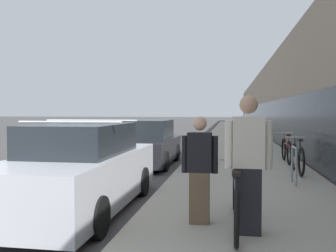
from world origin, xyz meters
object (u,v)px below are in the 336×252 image
(tandem_bicycle, at_px, (235,200))
(bike_rack_hoop, at_px, (294,161))
(person_bystander, at_px, (200,170))
(cruiser_bike_nearest, at_px, (298,158))
(cruiser_bike_middle, at_px, (286,150))
(person_rider, at_px, (248,165))
(vintage_roadster_curbside, at_px, (147,145))
(parked_sedan_curbside, at_px, (81,171))

(tandem_bicycle, relative_size, bike_rack_hoop, 2.83)
(person_bystander, xyz_separation_m, bike_rack_hoop, (1.85, 3.26, -0.27))
(person_bystander, xyz_separation_m, cruiser_bike_nearest, (2.19, 4.80, -0.39))
(tandem_bicycle, bearing_deg, cruiser_bike_middle, 76.27)
(person_rider, distance_m, cruiser_bike_nearest, 5.40)
(tandem_bicycle, relative_size, cruiser_bike_middle, 1.27)
(person_rider, bearing_deg, cruiser_bike_middle, 78.02)
(cruiser_bike_middle, bearing_deg, cruiser_bike_nearest, -90.35)
(cruiser_bike_nearest, relative_size, cruiser_bike_middle, 0.95)
(vintage_roadster_curbside, bearing_deg, tandem_bicycle, -67.43)
(person_bystander, height_order, parked_sedan_curbside, person_bystander)
(cruiser_bike_middle, relative_size, vintage_roadster_curbside, 0.46)
(person_bystander, xyz_separation_m, parked_sedan_curbside, (-2.17, 0.86, -0.21))
(person_rider, relative_size, cruiser_bike_middle, 0.97)
(person_rider, height_order, person_bystander, person_rider)
(person_rider, bearing_deg, bike_rack_hoop, 71.98)
(tandem_bicycle, height_order, cruiser_bike_middle, cruiser_bike_middle)
(bike_rack_hoop, bearing_deg, person_rider, -108.02)
(person_bystander, bearing_deg, cruiser_bike_nearest, 65.48)
(tandem_bicycle, relative_size, cruiser_bike_nearest, 1.33)
(parked_sedan_curbside, distance_m, vintage_roadster_curbside, 5.76)
(cruiser_bike_nearest, bearing_deg, vintage_roadster_curbside, 157.77)
(person_bystander, distance_m, parked_sedan_curbside, 2.34)
(bike_rack_hoop, bearing_deg, parked_sedan_curbside, -149.17)
(person_rider, height_order, cruiser_bike_middle, person_rider)
(person_bystander, distance_m, cruiser_bike_middle, 7.20)
(person_bystander, bearing_deg, parked_sedan_curbside, 158.30)
(tandem_bicycle, distance_m, parked_sedan_curbside, 2.84)
(bike_rack_hoop, bearing_deg, vintage_roadster_curbside, 140.80)
(cruiser_bike_nearest, bearing_deg, bike_rack_hoop, -102.41)
(person_rider, distance_m, bike_rack_hoop, 3.83)
(bike_rack_hoop, distance_m, parked_sedan_curbside, 4.68)
(cruiser_bike_nearest, xyz_separation_m, parked_sedan_curbside, (-4.36, -3.94, 0.18))
(person_rider, relative_size, cruiser_bike_nearest, 1.02)
(person_rider, distance_m, cruiser_bike_middle, 7.39)
(person_bystander, height_order, cruiser_bike_nearest, person_bystander)
(parked_sedan_curbside, bearing_deg, bike_rack_hoop, 30.83)
(cruiser_bike_nearest, bearing_deg, cruiser_bike_middle, 89.65)
(person_rider, xyz_separation_m, vintage_roadster_curbside, (-2.94, 6.98, -0.40))
(cruiser_bike_nearest, height_order, cruiser_bike_middle, cruiser_bike_nearest)
(person_rider, xyz_separation_m, bike_rack_hoop, (1.18, 3.62, -0.41))
(tandem_bicycle, distance_m, bike_rack_hoop, 3.59)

